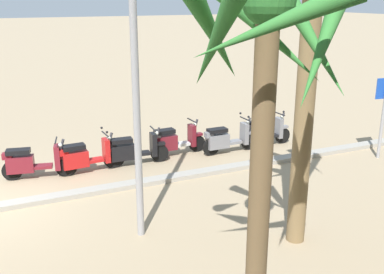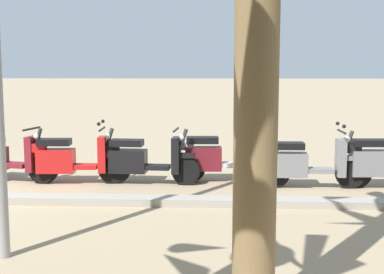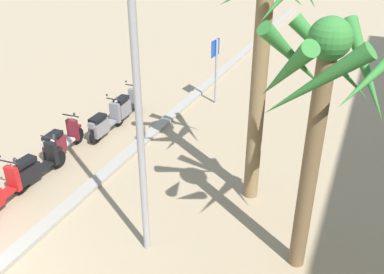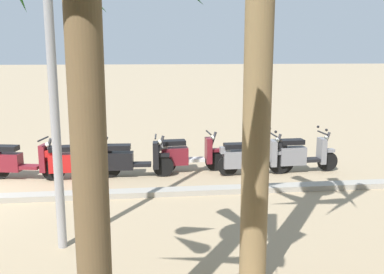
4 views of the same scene
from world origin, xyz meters
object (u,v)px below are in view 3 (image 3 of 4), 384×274
at_px(scooter_black_last_in_row, 35,167).
at_px(palm_tree_by_mall_entrance, 322,92).
at_px(street_lamp, 134,38).
at_px(scooter_grey_lead_nearest, 126,106).
at_px(crossing_sign, 216,64).
at_px(palm_tree_far_corner, 263,19).
at_px(scooter_grey_mid_front, 104,123).
at_px(scooter_maroon_far_back, 61,142).

bearing_deg(scooter_black_last_in_row, palm_tree_by_mall_entrance, 88.32).
bearing_deg(street_lamp, scooter_grey_lead_nearest, -144.76).
relative_size(crossing_sign, palm_tree_far_corner, 0.41).
xyz_separation_m(scooter_grey_mid_front, crossing_sign, (-3.93, 2.24, 1.06)).
bearing_deg(crossing_sign, palm_tree_by_mall_entrance, 32.38).
bearing_deg(scooter_grey_lead_nearest, scooter_maroon_far_back, -7.34).
height_order(scooter_grey_lead_nearest, street_lamp, street_lamp).
distance_m(scooter_grey_lead_nearest, scooter_black_last_in_row, 4.35).
relative_size(scooter_grey_mid_front, palm_tree_far_corner, 0.31).
bearing_deg(street_lamp, scooter_black_last_in_row, -104.87).
relative_size(scooter_maroon_far_back, street_lamp, 0.24).
height_order(crossing_sign, palm_tree_far_corner, palm_tree_far_corner).
xyz_separation_m(crossing_sign, street_lamp, (7.90, 1.48, 2.98)).
bearing_deg(scooter_maroon_far_back, scooter_black_last_in_row, 11.93).
relative_size(scooter_maroon_far_back, palm_tree_far_corner, 0.31).
bearing_deg(scooter_black_last_in_row, scooter_grey_lead_nearest, 178.82).
xyz_separation_m(palm_tree_far_corner, street_lamp, (2.72, -1.45, 0.10)).
bearing_deg(scooter_grey_mid_front, scooter_maroon_far_back, -16.60).
bearing_deg(scooter_grey_lead_nearest, palm_tree_far_corner, 63.17).
bearing_deg(palm_tree_far_corner, palm_tree_by_mall_entrance, 39.36).
xyz_separation_m(scooter_grey_lead_nearest, palm_tree_far_corner, (2.66, 5.25, 3.92)).
height_order(scooter_grey_mid_front, scooter_maroon_far_back, scooter_grey_mid_front).
bearing_deg(scooter_black_last_in_row, palm_tree_far_corner, 107.57).
xyz_separation_m(scooter_maroon_far_back, palm_tree_by_mall_entrance, (1.59, 7.19, 3.27)).
bearing_deg(palm_tree_by_mall_entrance, scooter_maroon_far_back, -102.44).
bearing_deg(crossing_sign, scooter_maroon_far_back, -26.27).
relative_size(scooter_grey_lead_nearest, street_lamp, 0.23).
relative_size(crossing_sign, street_lamp, 0.32).
bearing_deg(street_lamp, scooter_maroon_far_back, -120.01).
xyz_separation_m(scooter_grey_mid_front, palm_tree_far_corner, (1.24, 5.17, 3.94)).
height_order(scooter_grey_lead_nearest, palm_tree_far_corner, palm_tree_far_corner).
xyz_separation_m(crossing_sign, palm_tree_by_mall_entrance, (7.07, 4.48, 2.22)).
distance_m(palm_tree_by_mall_entrance, street_lamp, 3.21).
distance_m(scooter_grey_lead_nearest, scooter_grey_mid_front, 1.42).
xyz_separation_m(scooter_black_last_in_row, street_lamp, (1.03, 3.89, 4.04)).
bearing_deg(scooter_maroon_far_back, crossing_sign, 153.73).
relative_size(crossing_sign, palm_tree_by_mall_entrance, 0.49).
bearing_deg(scooter_maroon_far_back, palm_tree_far_corner, 93.13).
distance_m(palm_tree_by_mall_entrance, palm_tree_far_corner, 2.54).
height_order(crossing_sign, palm_tree_by_mall_entrance, palm_tree_by_mall_entrance).
distance_m(scooter_grey_lead_nearest, scooter_maroon_far_back, 2.99).
bearing_deg(palm_tree_far_corner, scooter_black_last_in_row, -72.43).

